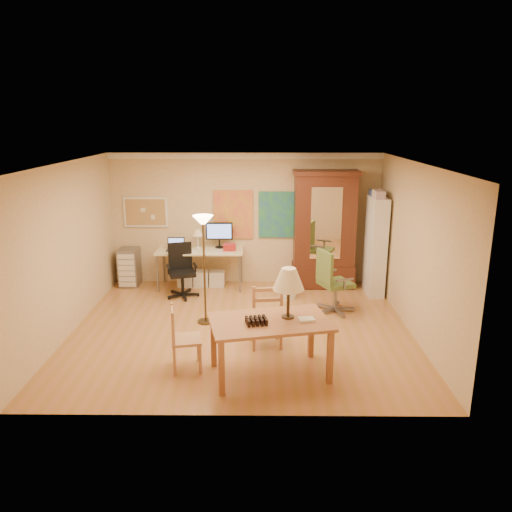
{
  "coord_description": "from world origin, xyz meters",
  "views": [
    {
      "loc": [
        0.32,
        -7.62,
        3.34
      ],
      "look_at": [
        0.24,
        0.3,
        1.17
      ],
      "focal_mm": 35.0,
      "sensor_mm": 36.0,
      "label": 1
    }
  ],
  "objects_px": {
    "computer_desk": "(202,264)",
    "office_chair_black": "(182,283)",
    "dining_table": "(277,309)",
    "office_chair_green": "(333,296)",
    "armoire": "(324,237)",
    "bookshelf": "(375,246)"
  },
  "relations": [
    {
      "from": "dining_table",
      "to": "office_chair_black",
      "type": "height_order",
      "value": "dining_table"
    },
    {
      "from": "dining_table",
      "to": "office_chair_green",
      "type": "bearing_deg",
      "value": 64.23
    },
    {
      "from": "dining_table",
      "to": "armoire",
      "type": "bearing_deg",
      "value": 73.97
    },
    {
      "from": "computer_desk",
      "to": "bookshelf",
      "type": "bearing_deg",
      "value": -6.01
    },
    {
      "from": "armoire",
      "to": "dining_table",
      "type": "bearing_deg",
      "value": -106.03
    },
    {
      "from": "computer_desk",
      "to": "bookshelf",
      "type": "height_order",
      "value": "bookshelf"
    },
    {
      "from": "computer_desk",
      "to": "office_chair_green",
      "type": "distance_m",
      "value": 2.86
    },
    {
      "from": "dining_table",
      "to": "office_chair_black",
      "type": "relative_size",
      "value": 1.67
    },
    {
      "from": "dining_table",
      "to": "office_chair_black",
      "type": "xyz_separation_m",
      "value": [
        -1.74,
        3.05,
        -0.65
      ]
    },
    {
      "from": "office_chair_black",
      "to": "office_chair_green",
      "type": "xyz_separation_m",
      "value": [
        2.82,
        -0.8,
        0.03
      ]
    },
    {
      "from": "dining_table",
      "to": "office_chair_black",
      "type": "distance_m",
      "value": 3.57
    },
    {
      "from": "office_chair_green",
      "to": "armoire",
      "type": "xyz_separation_m",
      "value": [
        -0.02,
        1.47,
        0.73
      ]
    },
    {
      "from": "armoire",
      "to": "bookshelf",
      "type": "relative_size",
      "value": 1.24
    },
    {
      "from": "dining_table",
      "to": "computer_desk",
      "type": "distance_m",
      "value": 3.92
    },
    {
      "from": "office_chair_green",
      "to": "armoire",
      "type": "distance_m",
      "value": 1.64
    },
    {
      "from": "computer_desk",
      "to": "office_chair_black",
      "type": "bearing_deg",
      "value": -119.3
    },
    {
      "from": "office_chair_black",
      "to": "bookshelf",
      "type": "bearing_deg",
      "value": 3.44
    },
    {
      "from": "office_chair_green",
      "to": "dining_table",
      "type": "bearing_deg",
      "value": -115.77
    },
    {
      "from": "office_chair_black",
      "to": "office_chair_green",
      "type": "bearing_deg",
      "value": -15.88
    },
    {
      "from": "office_chair_black",
      "to": "bookshelf",
      "type": "distance_m",
      "value": 3.82
    },
    {
      "from": "office_chair_green",
      "to": "armoire",
      "type": "bearing_deg",
      "value": 90.66
    },
    {
      "from": "dining_table",
      "to": "armoire",
      "type": "height_order",
      "value": "armoire"
    }
  ]
}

